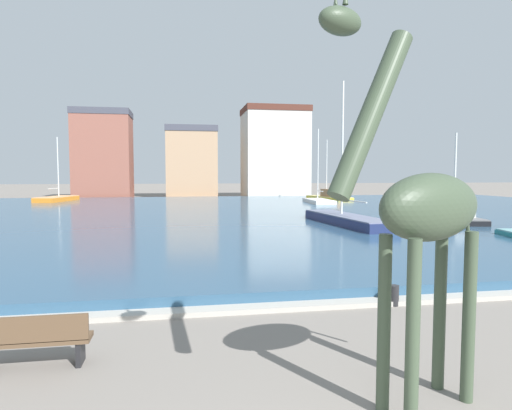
% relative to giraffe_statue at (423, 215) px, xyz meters
% --- Properties ---
extents(harbor_water, '(78.31, 46.41, 0.37)m').
position_rel_giraffe_statue_xyz_m(harbor_water, '(-1.55, 28.09, -2.49)').
color(harbor_water, '#2D5170').
rests_on(harbor_water, ground).
extents(quay_edge_coping, '(78.31, 0.50, 0.12)m').
position_rel_giraffe_statue_xyz_m(quay_edge_coping, '(-1.55, 4.63, -2.61)').
color(quay_edge_coping, '#ADA89E').
rests_on(quay_edge_coping, ground).
extents(giraffe_statue, '(2.88, 1.60, 5.23)m').
position_rel_giraffe_statue_xyz_m(giraffe_statue, '(0.00, 0.00, 0.00)').
color(giraffe_statue, '#3D4C38').
rests_on(giraffe_statue, ground).
extents(sailboat_black, '(2.74, 6.07, 5.71)m').
position_rel_giraffe_statue_xyz_m(sailboat_black, '(13.29, 18.79, -2.15)').
color(sailboat_black, black).
rests_on(sailboat_black, ground).
extents(sailboat_white, '(2.26, 6.46, 7.73)m').
position_rel_giraffe_statue_xyz_m(sailboat_white, '(10.53, 37.18, -2.28)').
color(sailboat_white, white).
rests_on(sailboat_white, ground).
extents(sailboat_orange, '(3.56, 6.95, 7.13)m').
position_rel_giraffe_statue_xyz_m(sailboat_orange, '(-15.81, 44.31, -2.21)').
color(sailboat_orange, orange).
rests_on(sailboat_orange, ground).
extents(sailboat_yellow, '(3.73, 8.24, 7.19)m').
position_rel_giraffe_statue_xyz_m(sailboat_yellow, '(13.68, 43.43, -2.17)').
color(sailboat_yellow, gold).
rests_on(sailboat_yellow, ground).
extents(sailboat_navy, '(2.47, 9.59, 8.52)m').
position_rel_giraffe_statue_xyz_m(sailboat_navy, '(6.06, 19.05, -2.20)').
color(sailboat_navy, navy).
rests_on(sailboat_navy, ground).
extents(mooring_bollard, '(0.24, 0.24, 0.50)m').
position_rel_giraffe_statue_xyz_m(mooring_bollard, '(1.96, 4.48, -2.42)').
color(mooring_bollard, '#232326').
rests_on(mooring_bollard, ground).
extents(park_bench, '(1.80, 0.44, 0.92)m').
position_rel_giraffe_statue_xyz_m(park_bench, '(-5.60, 2.26, -2.18)').
color(park_bench, brown).
rests_on(park_bench, ground).
extents(townhouse_wide_warehouse, '(7.22, 5.79, 11.49)m').
position_rel_giraffe_statue_xyz_m(townhouse_wide_warehouse, '(-12.92, 54.65, 3.09)').
color(townhouse_wide_warehouse, '#8E5142').
rests_on(townhouse_wide_warehouse, ground).
extents(townhouse_corner_house, '(6.89, 8.04, 9.66)m').
position_rel_giraffe_statue_xyz_m(townhouse_corner_house, '(-1.55, 56.49, 2.17)').
color(townhouse_corner_house, tan).
rests_on(townhouse_corner_house, ground).
extents(townhouse_narrow_midrow, '(8.67, 7.19, 12.30)m').
position_rel_giraffe_statue_xyz_m(townhouse_narrow_midrow, '(9.79, 54.12, 3.49)').
color(townhouse_narrow_midrow, beige).
rests_on(townhouse_narrow_midrow, ground).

